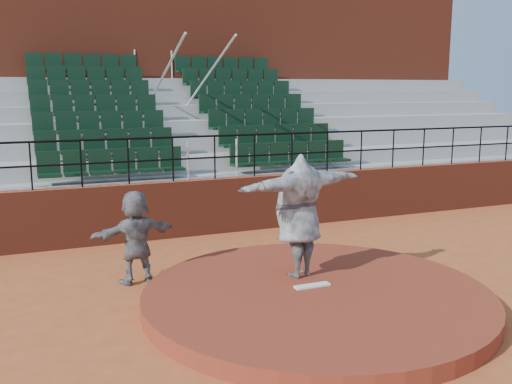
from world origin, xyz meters
TOP-DOWN VIEW (x-y plane):
  - ground at (0.00, 0.00)m, footprint 90.00×90.00m
  - pitchers_mound at (0.00, 0.00)m, footprint 5.50×5.50m
  - pitching_rubber at (0.00, 0.15)m, footprint 0.60×0.15m
  - boundary_wall at (0.00, 5.00)m, footprint 24.00×0.30m
  - wall_railing at (0.00, 5.00)m, footprint 24.04×0.05m
  - seating_deck at (0.00, 8.65)m, footprint 24.00×5.97m
  - press_box_facade at (0.00, 12.60)m, footprint 24.00×3.00m
  - pitcher at (0.04, 0.75)m, footprint 2.65×1.29m
  - fielder at (-2.42, 2.18)m, footprint 1.60×0.79m

SIDE VIEW (x-z plane):
  - ground at x=0.00m, z-range 0.00..0.00m
  - pitchers_mound at x=0.00m, z-range 0.00..0.25m
  - pitching_rubber at x=0.00m, z-range 0.25..0.28m
  - boundary_wall at x=0.00m, z-range 0.00..1.30m
  - fielder at x=-2.42m, z-range 0.00..1.65m
  - pitcher at x=0.04m, z-range 0.25..2.33m
  - seating_deck at x=0.00m, z-range -0.87..3.76m
  - wall_railing at x=0.00m, z-range 1.52..2.54m
  - press_box_facade at x=0.00m, z-range 0.00..7.10m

